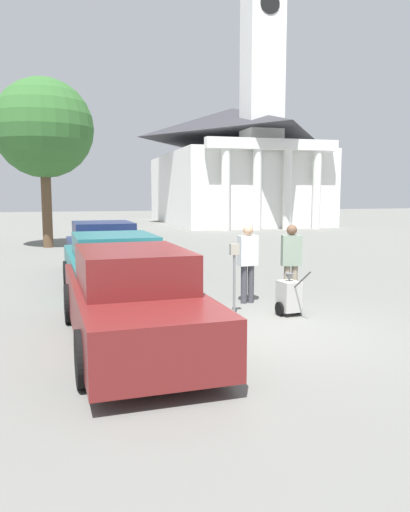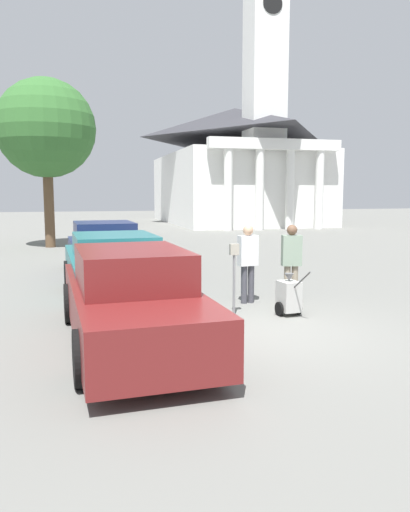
# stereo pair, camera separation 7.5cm
# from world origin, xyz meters

# --- Properties ---
(ground_plane) EXTENTS (120.00, 120.00, 0.00)m
(ground_plane) POSITION_xyz_m (0.00, 0.00, 0.00)
(ground_plane) COLOR slate
(parked_car_maroon) EXTENTS (2.14, 5.38, 1.57)m
(parked_car_maroon) POSITION_xyz_m (-2.26, -0.16, 0.72)
(parked_car_maroon) COLOR maroon
(parked_car_maroon) RESTS_ON ground_plane
(parked_car_teal) EXTENTS (2.23, 5.20, 1.53)m
(parked_car_teal) POSITION_xyz_m (-2.26, 3.12, 0.73)
(parked_car_teal) COLOR #23666B
(parked_car_teal) RESTS_ON ground_plane
(parked_car_navy) EXTENTS (2.17, 4.80, 1.59)m
(parked_car_navy) POSITION_xyz_m (-2.26, 6.79, 0.73)
(parked_car_navy) COLOR #19234C
(parked_car_navy) RESTS_ON ground_plane
(parking_meter) EXTENTS (0.18, 0.09, 1.43)m
(parking_meter) POSITION_xyz_m (-0.07, 1.22, 0.99)
(parking_meter) COLOR slate
(parking_meter) RESTS_ON ground_plane
(person_worker) EXTENTS (0.44, 0.27, 1.73)m
(person_worker) POSITION_xyz_m (0.58, 2.23, 0.99)
(person_worker) COLOR #3F3F47
(person_worker) RESTS_ON ground_plane
(person_supervisor) EXTENTS (0.45, 0.29, 1.74)m
(person_supervisor) POSITION_xyz_m (1.48, 1.93, 0.99)
(person_supervisor) COLOR gray
(person_supervisor) RESTS_ON ground_plane
(equipment_cart) EXTENTS (0.50, 1.00, 1.00)m
(equipment_cart) POSITION_xyz_m (0.99, 0.97, 0.39)
(equipment_cart) COLOR #B2B2AD
(equipment_cart) RESTS_ON ground_plane
(church) EXTENTS (10.93, 17.07, 23.21)m
(church) POSITION_xyz_m (9.75, 30.77, 5.12)
(church) COLOR white
(church) RESTS_ON ground_plane
(shade_tree) EXTENTS (4.30, 4.30, 7.38)m
(shade_tree) POSITION_xyz_m (-4.14, 15.34, 5.20)
(shade_tree) COLOR brown
(shade_tree) RESTS_ON ground_plane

